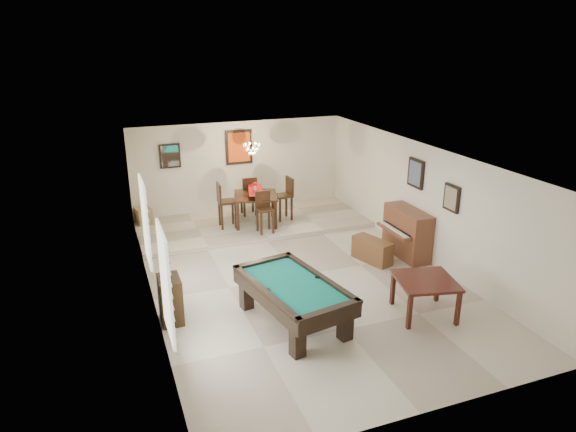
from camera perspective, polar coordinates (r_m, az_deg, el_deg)
ground_plane at (r=10.98m, az=1.11°, el=-6.70°), size 6.00×9.00×0.02m
wall_back at (r=14.56m, az=-5.44°, el=5.36°), size 6.00×0.04×2.60m
wall_front at (r=6.89m, az=15.47°, el=-12.16°), size 6.00×0.04×2.60m
wall_left at (r=9.82m, az=-15.34°, el=-2.33°), size 0.04×9.00×2.60m
wall_right at (r=11.85m, az=14.76°, el=1.48°), size 0.04×9.00×2.60m
ceiling at (r=10.10m, az=1.21°, el=6.71°), size 6.00×9.00×0.04m
dining_step at (r=13.78m, az=-3.88°, el=-0.83°), size 6.00×2.50×0.12m
window_left_front at (r=7.78m, az=-13.45°, el=-7.30°), size 0.06×1.00×1.70m
window_left_rear at (r=10.35m, az=-15.58°, el=-0.63°), size 0.06×1.00×1.70m
pool_table at (r=9.14m, az=0.57°, el=-9.70°), size 1.62×2.44×0.75m
square_table at (r=9.73m, az=14.91°, el=-8.68°), size 1.22×1.22×0.70m
upright_piano at (r=11.98m, az=12.56°, el=-1.91°), size 0.75×1.34×1.12m
piano_bench at (r=11.70m, az=9.34°, el=-3.79°), size 0.64×1.02×0.53m
apothecary_chest at (r=9.40m, az=-12.93°, el=-9.04°), size 0.38×0.56×0.85m
dining_table at (r=13.47m, az=-3.61°, el=1.02°), size 1.35×1.35×0.91m
flower_vase at (r=13.30m, az=-3.66°, el=3.33°), size 0.15×0.15×0.22m
dining_chair_south at (r=12.81m, az=-2.56°, el=0.36°), size 0.39×0.39×1.04m
dining_chair_north at (r=14.14m, az=-4.42°, el=2.28°), size 0.42×0.42×1.09m
dining_chair_west at (r=13.23m, az=-6.79°, el=1.21°), size 0.46×0.46×1.19m
dining_chair_east at (r=13.70m, az=-0.54°, el=1.91°), size 0.46×0.46×1.15m
corner_bench at (r=14.08m, az=-15.77°, el=0.06°), size 0.46×0.53×0.41m
chandelier at (r=13.14m, az=-4.03°, el=7.88°), size 0.44×0.44×0.60m
back_painting at (r=14.39m, az=-5.47°, el=7.64°), size 0.75×0.06×0.95m
back_mirror at (r=14.05m, az=-12.99°, el=6.52°), size 0.55×0.06×0.65m
right_picture_upper at (r=11.90m, az=14.03°, el=4.63°), size 0.06×0.55×0.65m
right_picture_lower at (r=10.96m, az=17.73°, el=1.92°), size 0.06×0.45×0.55m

